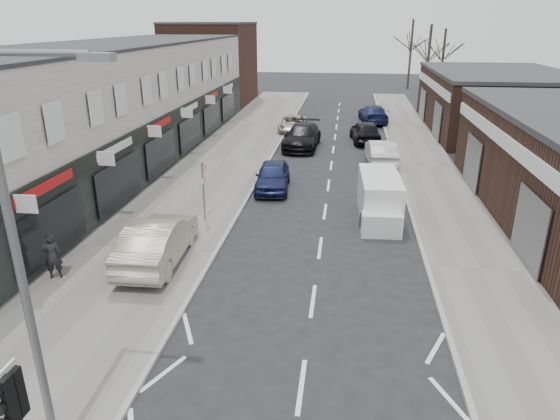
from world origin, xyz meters
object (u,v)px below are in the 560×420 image
(parked_car_right_c, at_px, (373,114))
(parked_car_right_b, at_px, (365,131))
(street_lamp, at_px, (26,255))
(sedan_on_pavement, at_px, (158,240))
(parked_car_left_a, at_px, (273,176))
(pedestrian, at_px, (52,256))
(parked_car_right_a, at_px, (381,152))
(parked_car_left_c, at_px, (293,124))
(warning_sign, at_px, (203,174))
(traffic_light, at_px, (13,410))
(white_van, at_px, (379,198))
(parked_car_left_b, at_px, (302,136))

(parked_car_right_c, bearing_deg, parked_car_right_b, 77.76)
(street_lamp, distance_m, sedan_on_pavement, 9.47)
(street_lamp, xyz_separation_m, parked_car_left_a, (1.62, 17.76, -3.90))
(parked_car_left_a, bearing_deg, pedestrian, -122.61)
(sedan_on_pavement, relative_size, parked_car_right_a, 1.08)
(sedan_on_pavement, xyz_separation_m, parked_car_left_c, (2.36, 23.74, -0.31))
(warning_sign, xyz_separation_m, parked_car_left_a, (2.26, 4.96, -1.48))
(parked_car_right_a, bearing_deg, parked_car_right_c, -93.68)
(traffic_light, relative_size, street_lamp, 0.39)
(warning_sign, xyz_separation_m, white_van, (7.59, 1.70, -1.31))
(pedestrian, relative_size, parked_car_left_a, 0.39)
(parked_car_right_c, bearing_deg, sedan_on_pavement, 67.10)
(traffic_light, height_order, parked_car_left_c, traffic_light)
(parked_car_left_c, distance_m, parked_car_right_c, 8.04)
(parked_car_right_c, bearing_deg, parked_car_right_a, 83.97)
(street_lamp, relative_size, parked_car_right_b, 1.72)
(warning_sign, height_order, parked_car_left_b, warning_sign)
(pedestrian, xyz_separation_m, parked_car_right_a, (11.82, 16.50, -0.18))
(pedestrian, distance_m, parked_car_left_b, 21.23)
(parked_car_left_c, bearing_deg, street_lamp, -92.56)
(parked_car_right_b, bearing_deg, parked_car_right_a, 91.65)
(parked_car_left_c, distance_m, parked_car_right_b, 6.33)
(street_lamp, height_order, parked_car_right_b, street_lamp)
(warning_sign, distance_m, parked_car_left_c, 19.73)
(warning_sign, distance_m, pedestrian, 7.01)
(sedan_on_pavement, distance_m, parked_car_right_b, 22.26)
(sedan_on_pavement, relative_size, parked_car_right_c, 0.96)
(street_lamp, bearing_deg, sedan_on_pavement, 98.13)
(traffic_light, relative_size, parked_car_left_a, 0.73)
(white_van, xyz_separation_m, parked_car_right_c, (0.66, 22.63, -0.13))
(parked_car_right_b, bearing_deg, traffic_light, 71.88)
(pedestrian, bearing_deg, traffic_light, 94.51)
(traffic_light, height_order, parked_car_right_a, traffic_light)
(street_lamp, bearing_deg, pedestrian, 121.67)
(parked_car_right_b, bearing_deg, sedan_on_pavement, 63.08)
(parked_car_left_b, bearing_deg, sedan_on_pavement, -98.27)
(sedan_on_pavement, relative_size, parked_car_left_b, 0.90)
(white_van, relative_size, parked_car_right_c, 0.94)
(white_van, xyz_separation_m, parked_car_right_b, (-0.23, 14.93, -0.09))
(warning_sign, xyz_separation_m, parked_car_right_a, (8.16, 10.66, -1.44))
(parked_car_right_a, bearing_deg, street_lamp, 68.93)
(traffic_light, xyz_separation_m, parked_car_right_a, (7.40, 24.68, -1.66))
(parked_car_right_c, bearing_deg, parked_car_left_c, 30.54)
(street_lamp, distance_m, parked_car_right_b, 30.43)
(traffic_light, relative_size, parked_car_right_c, 0.59)
(white_van, bearing_deg, parked_car_right_c, 85.91)
(pedestrian, height_order, parked_car_right_a, pedestrian)
(parked_car_left_a, distance_m, parked_car_right_b, 12.74)
(traffic_light, distance_m, parked_car_right_b, 31.39)
(warning_sign, bearing_deg, parked_car_right_a, 52.58)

